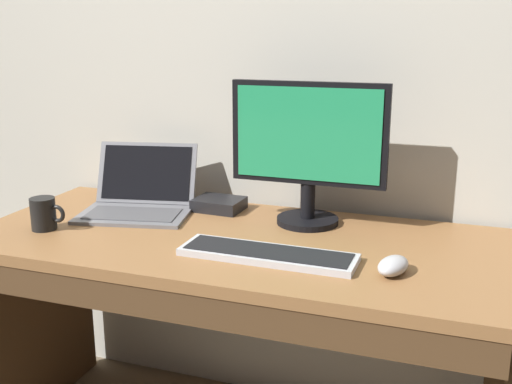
{
  "coord_description": "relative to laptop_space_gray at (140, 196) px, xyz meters",
  "views": [
    {
      "loc": [
        0.61,
        -1.56,
        1.33
      ],
      "look_at": [
        0.07,
        0.0,
        0.88
      ],
      "focal_mm": 42.62,
      "sensor_mm": 36.0,
      "label": 1
    }
  ],
  "objects": [
    {
      "name": "external_drive_box",
      "position": [
        0.24,
        0.1,
        -0.03
      ],
      "size": [
        0.16,
        0.13,
        0.04
      ],
      "primitive_type": "cube",
      "rotation": [
        0.0,
        0.0,
        -0.05
      ],
      "color": "black",
      "rests_on": "desk"
    },
    {
      "name": "laptop_space_gray",
      "position": [
        0.0,
        0.0,
        0.0
      ],
      "size": [
        0.4,
        0.38,
        0.21
      ],
      "color": "slate",
      "rests_on": "desk"
    },
    {
      "name": "wired_keyboard",
      "position": [
        0.53,
        -0.27,
        -0.04
      ],
      "size": [
        0.47,
        0.14,
        0.02
      ],
      "color": "#BCBCC1",
      "rests_on": "desk"
    },
    {
      "name": "desk",
      "position": [
        0.39,
        -0.15,
        -0.24
      ],
      "size": [
        1.54,
        0.69,
        0.74
      ],
      "color": "olive",
      "rests_on": "ground"
    },
    {
      "name": "computer_mouse",
      "position": [
        0.86,
        -0.27,
        -0.03
      ],
      "size": [
        0.09,
        0.13,
        0.04
      ],
      "primitive_type": "ellipsoid",
      "rotation": [
        0.0,
        0.0,
        -0.28
      ],
      "color": "#B7B7BC",
      "rests_on": "desk"
    },
    {
      "name": "external_monitor",
      "position": [
        0.56,
        0.04,
        0.19
      ],
      "size": [
        0.47,
        0.19,
        0.44
      ],
      "color": "black",
      "rests_on": "desk"
    },
    {
      "name": "coffee_mug",
      "position": [
        -0.17,
        -0.26,
        -0.0
      ],
      "size": [
        0.11,
        0.07,
        0.1
      ],
      "color": "black",
      "rests_on": "desk"
    }
  ]
}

